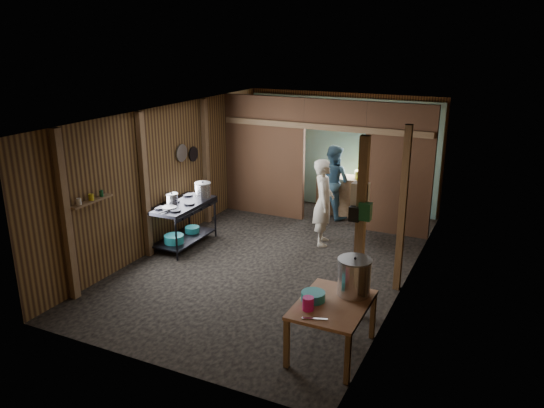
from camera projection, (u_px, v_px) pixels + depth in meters
The scene contains 41 objects.
floor at pixel (277, 260), 9.48m from camera, with size 4.50×7.00×0.00m, color black.
ceiling at pixel (277, 113), 8.69m from camera, with size 4.50×7.00×0.00m, color #2E2A26.
wall_back at pixel (342, 151), 12.09m from camera, with size 4.50×0.00×2.60m, color brown.
wall_front at pixel (148, 267), 6.08m from camera, with size 4.50×0.00×2.60m, color brown.
wall_left at pixel (169, 175), 10.01m from camera, with size 0.00×7.00×2.60m, color brown.
wall_right at pixel (410, 207), 8.17m from camera, with size 0.00×7.00×2.60m, color brown.
partition_left at pixel (264, 156), 11.52m from camera, with size 1.85×0.10×2.60m, color brown.
partition_right at pixel (398, 171), 10.33m from camera, with size 1.35×0.10×2.60m, color brown.
partition_header at pixel (335, 115), 10.57m from camera, with size 1.30×0.10×0.60m, color brown.
turquoise_panel at pixel (341, 153), 12.06m from camera, with size 4.40×0.06×2.50m, color #6CACAE.
back_counter at pixel (345, 195), 11.77m from camera, with size 1.20×0.50×0.85m, color #896A4F.
wall_clock at pixel (352, 126), 11.72m from camera, with size 0.20×0.20×0.03m, color silver.
post_left_a at pixel (66, 217), 7.74m from camera, with size 0.10×0.12×2.60m, color #896A4F.
post_left_b at pixel (145, 186), 9.29m from camera, with size 0.10×0.12×2.60m, color #896A4F.
post_left_c at pixel (206, 162), 11.01m from camera, with size 0.10×0.12×2.60m, color #896A4F.
post_right at pixel (403, 210), 8.02m from camera, with size 0.10×0.12×2.60m, color #896A4F.
post_free at pixel (360, 230), 7.21m from camera, with size 0.12×0.12×2.60m, color #896A4F.
cross_beam at pixel (322, 127), 10.70m from camera, with size 4.40×0.12×0.12m, color #896A4F.
pan_lid_big at pixel (182, 153), 10.23m from camera, with size 0.34×0.34×0.03m, color slate.
pan_lid_small at pixel (193, 154), 10.60m from camera, with size 0.30×0.30×0.03m, color black.
wall_shelf at pixel (92, 201), 8.13m from camera, with size 0.14×0.80×0.03m, color #896A4F.
jar_white at pixel (79, 202), 7.90m from camera, with size 0.07×0.07×0.10m, color silver.
jar_yellow at pixel (91, 197), 8.11m from camera, with size 0.08×0.08×0.10m, color #B3A519.
jar_green at pixel (101, 193), 8.30m from camera, with size 0.06×0.06×0.10m, color #144F2A.
bag_white at pixel (360, 195), 7.15m from camera, with size 0.22×0.15×0.32m, color silver.
bag_green at pixel (365, 211), 7.04m from camera, with size 0.16×0.12×0.24m, color #144F2A.
bag_black at pixel (354, 214), 7.09m from camera, with size 0.14×0.10×0.20m, color black.
gas_range at pixel (183, 224), 10.00m from camera, with size 0.73×1.42×0.84m, color black, non-canonical shape.
prep_table at pixel (332, 328), 6.65m from camera, with size 0.84×1.16×0.68m, color #A77753, non-canonical shape.
stove_pot_large at pixel (203, 191), 10.16m from camera, with size 0.31×0.31×0.32m, color #B5B5BB, non-canonical shape.
stove_pot_med at pixel (172, 199), 9.86m from camera, with size 0.23×0.23×0.20m, color #B5B5BB, non-canonical shape.
frying_pan at pixel (169, 208), 9.53m from camera, with size 0.27×0.49×0.06m, color slate, non-canonical shape.
blue_tub_front at pixel (174, 239), 9.80m from camera, with size 0.36×0.36×0.15m, color teal.
blue_tub_back at pixel (192, 230), 10.31m from camera, with size 0.28×0.28×0.11m, color teal.
stock_pot at pixel (354, 278), 6.70m from camera, with size 0.43×0.43×0.50m, color #B5B5BB, non-canonical shape.
wash_basin at pixel (313, 296), 6.60m from camera, with size 0.30×0.30×0.11m, color teal.
pink_bucket at pixel (308, 304), 6.36m from camera, with size 0.14×0.14×0.17m, color #E91989.
knife at pixel (315, 319), 6.18m from camera, with size 0.30×0.04×0.01m, color #B5B5BB.
yellow_tub at pixel (362, 175), 11.47m from camera, with size 0.32×0.32×0.18m, color #B3A519.
cook at pixel (324, 202), 9.97m from camera, with size 0.60×0.40×1.65m, color beige.
worker_back at pixel (333, 182), 11.46m from camera, with size 0.78×0.60×1.60m, color #365970.
Camera 1 is at (3.67, -7.91, 3.85)m, focal length 35.20 mm.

